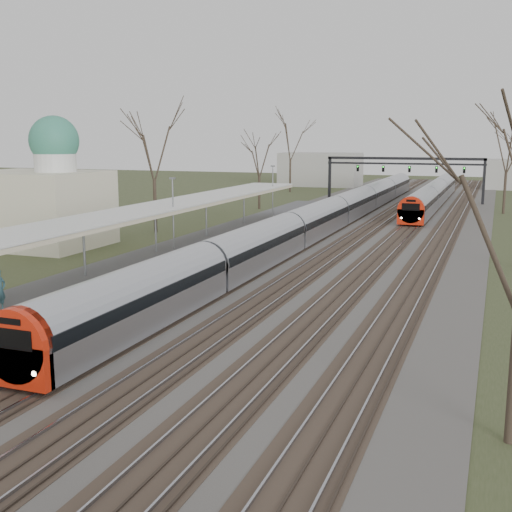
{
  "coord_description": "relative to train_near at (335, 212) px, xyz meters",
  "views": [
    {
      "loc": [
        12.24,
        -3.42,
        8.57
      ],
      "look_at": [
        -0.35,
        30.0,
        2.0
      ],
      "focal_mm": 45.0,
      "sensor_mm": 36.0,
      "label": 1
    }
  ],
  "objects": [
    {
      "name": "track_bed",
      "position": [
        2.76,
        -2.64,
        -1.42
      ],
      "size": [
        24.0,
        160.0,
        0.22
      ],
      "color": "#474442",
      "rests_on": "ground"
    },
    {
      "name": "platform",
      "position": [
        -6.55,
        -20.14,
        -0.98
      ],
      "size": [
        3.5,
        69.0,
        1.0
      ],
      "primitive_type": "cube",
      "color": "#9E9B93",
      "rests_on": "ground"
    },
    {
      "name": "canopy",
      "position": [
        -6.55,
        -24.65,
        2.45
      ],
      "size": [
        4.1,
        50.0,
        3.11
      ],
      "color": "slate",
      "rests_on": "platform"
    },
    {
      "name": "dome_building",
      "position": [
        -19.21,
        -19.64,
        2.24
      ],
      "size": [
        10.0,
        8.0,
        10.3
      ],
      "color": "beige",
      "rests_on": "ground"
    },
    {
      "name": "signal_gantry",
      "position": [
        2.79,
        27.35,
        3.43
      ],
      "size": [
        21.0,
        0.59,
        6.08
      ],
      "color": "black",
      "rests_on": "ground"
    },
    {
      "name": "tree_west_far",
      "position": [
        -14.5,
        -9.64,
        6.54
      ],
      "size": [
        5.5,
        5.5,
        11.33
      ],
      "color": "#2D231C",
      "rests_on": "ground"
    },
    {
      "name": "train_near",
      "position": [
        0.0,
        0.0,
        0.0
      ],
      "size": [
        2.62,
        90.21,
        3.05
      ],
      "color": "#B2B4BD",
      "rests_on": "ground"
    },
    {
      "name": "train_far",
      "position": [
        7.0,
        24.26,
        0.0
      ],
      "size": [
        2.62,
        45.21,
        3.05
      ],
      "color": "#B2B4BD",
      "rests_on": "ground"
    }
  ]
}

